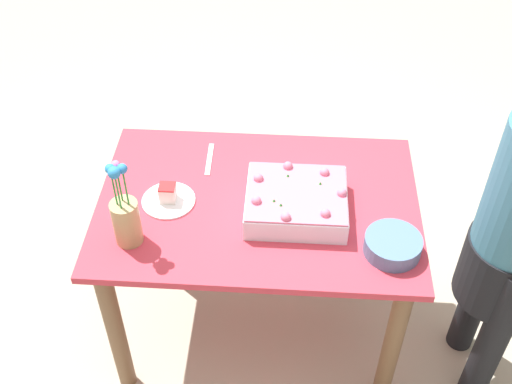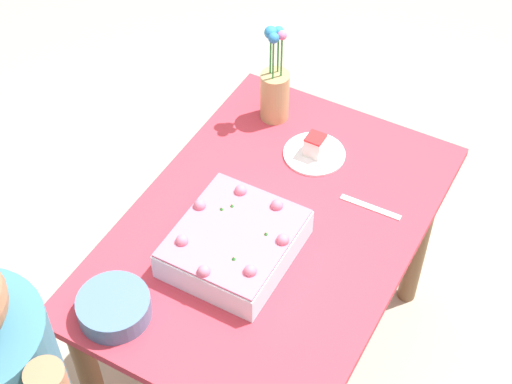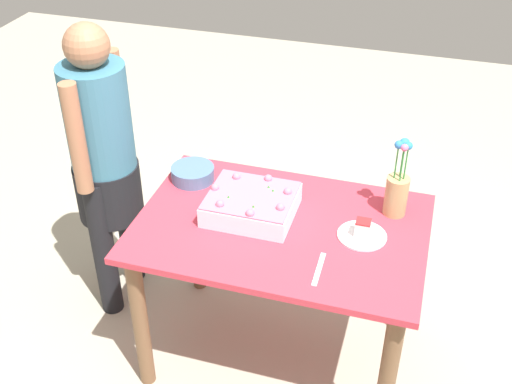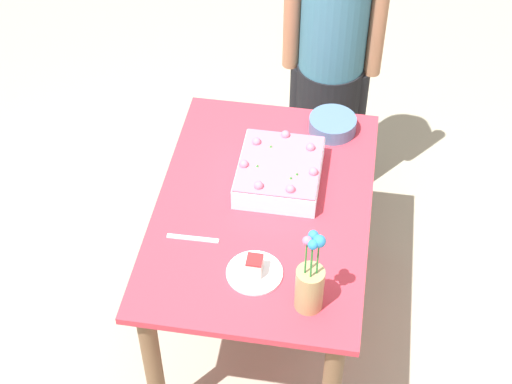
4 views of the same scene
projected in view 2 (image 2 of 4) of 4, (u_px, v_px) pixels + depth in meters
ground_plane at (268, 362)px, 2.90m from camera, size 8.00×8.00×0.00m
dining_table at (270, 256)px, 2.44m from camera, size 1.21×0.82×0.77m
sheet_cake at (235, 243)px, 2.22m from camera, size 0.37×0.32×0.12m
serving_plate_with_slice at (315, 150)px, 2.53m from camera, size 0.20×0.20×0.08m
cake_knife at (370, 207)px, 2.38m from camera, size 0.02×0.19×0.00m
flower_vase at (275, 90)px, 2.59m from camera, size 0.10×0.10×0.36m
fruit_bowl at (114, 307)px, 2.09m from camera, size 0.20×0.20×0.06m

